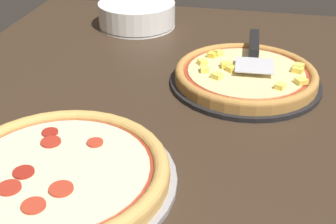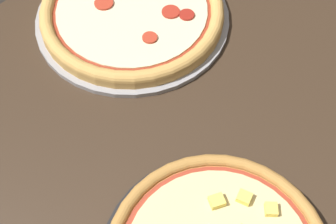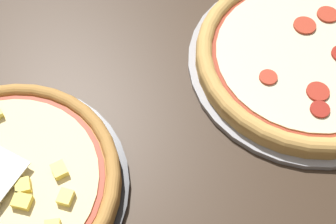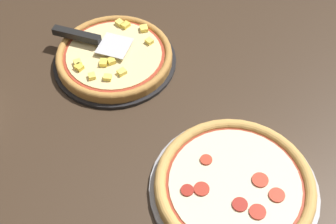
{
  "view_description": "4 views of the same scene",
  "coord_description": "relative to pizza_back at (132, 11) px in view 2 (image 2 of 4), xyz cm",
  "views": [
    {
      "loc": [
        -1.75,
        88.79,
        47.11
      ],
      "look_at": [
        14.08,
        14.8,
        3.0
      ],
      "focal_mm": 50.0,
      "sensor_mm": 36.0,
      "label": 1
    },
    {
      "loc": [
        -17.02,
        -12.34,
        66.09
      ],
      "look_at": [
        14.08,
        14.8,
        3.0
      ],
      "focal_mm": 50.0,
      "sensor_mm": 36.0,
      "label": 2
    },
    {
      "loc": [
        32.28,
        -15.41,
        59.94
      ],
      "look_at": [
        14.08,
        14.8,
        3.0
      ],
      "focal_mm": 50.0,
      "sensor_mm": 36.0,
      "label": 3
    },
    {
      "loc": [
        79.53,
        40.05,
        91.13
      ],
      "look_at": [
        14.08,
        14.8,
        3.0
      ],
      "focal_mm": 50.0,
      "sensor_mm": 36.0,
      "label": 4
    }
  ],
  "objects": [
    {
      "name": "pizza_pan_back",
      "position": [
        -0.01,
        -0.01,
        -1.86
      ],
      "size": [
        37.22,
        37.22,
        1.0
      ],
      "primitive_type": "cylinder",
      "color": "#939399",
      "rests_on": "ground_plane"
    },
    {
      "name": "pizza_back",
      "position": [
        0.0,
        0.0,
        0.0
      ],
      "size": [
        34.99,
        34.99,
        2.9
      ],
      "color": "tan",
      "rests_on": "pizza_pan_back"
    }
  ]
}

